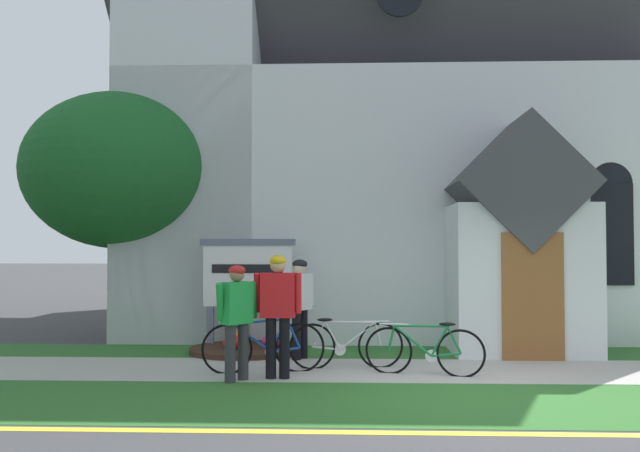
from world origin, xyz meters
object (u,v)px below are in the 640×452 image
(bicycle_red, at_px, (264,346))
(yard_deciduous_tree, at_px, (120,171))
(bicycle_silver, at_px, (425,350))
(cyclist_in_red_jersey, at_px, (237,314))
(bicycle_white, at_px, (346,344))
(church_sign, at_px, (247,277))
(cyclist_in_blue_jersey, at_px, (300,301))
(cyclist_in_white_jersey, at_px, (278,306))

(bicycle_red, relative_size, yard_deciduous_tree, 0.36)
(bicycle_silver, height_order, yard_deciduous_tree, yard_deciduous_tree)
(bicycle_silver, distance_m, cyclist_in_red_jersey, 2.77)
(bicycle_white, xyz_separation_m, yard_deciduous_tree, (-4.57, 3.05, 3.03))
(church_sign, distance_m, bicycle_red, 2.61)
(church_sign, distance_m, bicycle_silver, 3.96)
(bicycle_red, height_order, cyclist_in_blue_jersey, cyclist_in_blue_jersey)
(bicycle_white, bearing_deg, bicycle_red, -160.81)
(bicycle_red, bearing_deg, cyclist_in_red_jersey, -113.96)
(yard_deciduous_tree, bearing_deg, church_sign, -21.75)
(cyclist_in_red_jersey, relative_size, cyclist_in_white_jersey, 0.92)
(bicycle_red, height_order, yard_deciduous_tree, yard_deciduous_tree)
(bicycle_silver, height_order, cyclist_in_blue_jersey, cyclist_in_blue_jersey)
(cyclist_in_red_jersey, xyz_separation_m, yard_deciduous_tree, (-3.06, 4.14, 2.47))
(bicycle_silver, relative_size, cyclist_in_blue_jersey, 1.03)
(bicycle_silver, distance_m, cyclist_in_blue_jersey, 2.40)
(church_sign, height_order, bicycle_silver, church_sign)
(cyclist_in_blue_jersey, relative_size, yard_deciduous_tree, 0.33)
(bicycle_silver, bearing_deg, bicycle_white, 154.86)
(church_sign, relative_size, bicycle_silver, 1.18)
(cyclist_in_red_jersey, bearing_deg, bicycle_red, 66.04)
(yard_deciduous_tree, bearing_deg, bicycle_red, -45.91)
(cyclist_in_red_jersey, xyz_separation_m, cyclist_in_white_jersey, (0.55, 0.20, 0.10))
(bicycle_white, xyz_separation_m, cyclist_in_blue_jersey, (-0.77, 0.80, 0.60))
(church_sign, xyz_separation_m, cyclist_in_red_jersey, (0.30, -3.04, -0.38))
(bicycle_silver, xyz_separation_m, cyclist_in_blue_jersey, (-1.91, 1.34, 0.60))
(bicycle_red, distance_m, bicycle_silver, 2.35)
(bicycle_silver, bearing_deg, cyclist_in_white_jersey, -170.15)
(bicycle_red, xyz_separation_m, cyclist_in_red_jersey, (-0.30, -0.68, 0.54))
(cyclist_in_red_jersey, height_order, cyclist_in_blue_jersey, cyclist_in_blue_jersey)
(bicycle_white, distance_m, cyclist_in_blue_jersey, 1.26)
(yard_deciduous_tree, bearing_deg, cyclist_in_blue_jersey, -30.57)
(church_sign, relative_size, cyclist_in_red_jersey, 1.25)
(cyclist_in_white_jersey, distance_m, cyclist_in_blue_jersey, 1.71)
(cyclist_in_white_jersey, relative_size, yard_deciduous_tree, 0.35)
(cyclist_in_blue_jersey, xyz_separation_m, yard_deciduous_tree, (-3.80, 2.24, 2.43))
(cyclist_in_white_jersey, bearing_deg, yard_deciduous_tree, 132.43)
(church_sign, distance_m, cyclist_in_white_jersey, 2.98)
(cyclist_in_red_jersey, bearing_deg, bicycle_silver, 11.96)
(cyclist_in_blue_jersey, bearing_deg, bicycle_red, -109.92)
(church_sign, xyz_separation_m, cyclist_in_blue_jersey, (1.04, -1.14, -0.34))
(cyclist_in_white_jersey, xyz_separation_m, cyclist_in_blue_jersey, (0.20, 1.70, -0.07))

